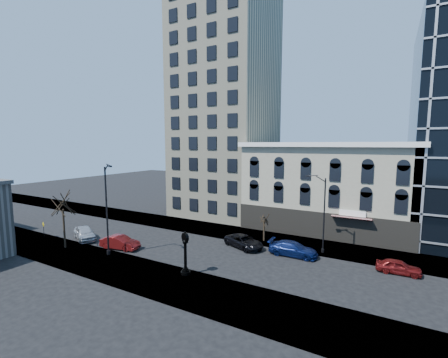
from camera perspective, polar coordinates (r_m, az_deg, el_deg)
The scene contains 16 objects.
ground at distance 36.16m, azimuth -6.02°, elevation -13.17°, with size 160.00×160.00×0.00m, color black.
sidewalk_far at distance 42.60m, azimuth 0.27°, elevation -9.96°, with size 160.00×6.00×0.12m, color gray.
sidewalk_near at distance 30.43m, azimuth -15.11°, elevation -17.18°, with size 160.00×6.00×0.12m, color gray.
cream_tower at distance 53.77m, azimuth 0.16°, elevation 14.22°, with size 15.90×15.40×42.50m.
victorian_row at distance 44.77m, azimuth 18.94°, elevation -1.73°, with size 22.60×11.19×12.50m.
street_clock at distance 28.99m, azimuth -7.37°, elevation -14.11°, with size 0.94×0.94×4.13m.
street_lamp_near at distance 33.91m, azimuth -21.30°, elevation -1.20°, with size 2.50×1.31×10.28m.
street_lamp_far at distance 34.87m, azimuth 17.62°, elevation -2.58°, with size 2.30×0.45×8.90m.
bare_tree_near at distance 39.50m, azimuth -28.42°, elevation -3.68°, with size 4.31×4.31×7.39m.
bare_tree_far at distance 38.06m, azimuth 7.68°, elevation -6.94°, with size 2.49×2.49×4.28m.
warning_sign at distance 46.01m, azimuth -31.15°, elevation -7.79°, with size 0.65×0.21×2.04m.
car_near_a at distance 43.14m, azimuth -25.02°, elevation -9.30°, with size 2.00×4.96×1.69m, color #A5A8AD.
car_near_b at distance 37.93m, azimuth -19.20°, elevation -11.32°, with size 1.64×4.70×1.55m, color maroon.
car_far_a at distance 36.43m, azimuth 3.79°, elevation -11.79°, with size 2.40×5.20×1.45m, color black.
car_far_b at distance 34.67m, azimuth 13.01°, elevation -12.83°, with size 2.18×5.35×1.55m, color #0C194C.
car_far_c at distance 33.93m, azimuth 30.30°, elevation -14.24°, with size 1.56×3.88×1.32m, color maroon.
Camera 1 is at (19.67, -27.77, 12.24)m, focal length 24.00 mm.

